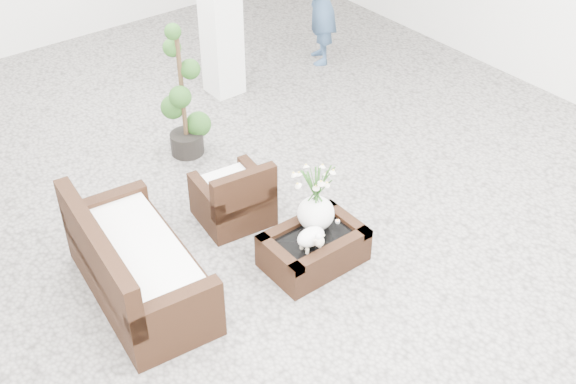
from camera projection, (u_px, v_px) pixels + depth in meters
ground at (282, 238)px, 6.97m from camera, size 11.00×11.00×0.00m
coffee_table at (314, 249)px, 6.60m from camera, size 0.90×0.60×0.31m
sheep_figurine at (311, 238)px, 6.32m from camera, size 0.28×0.23×0.21m
planter_narcissus at (316, 192)px, 6.38m from camera, size 0.44×0.44×0.80m
tealight at (338, 221)px, 6.66m from camera, size 0.04×0.04×0.03m
armchair at (232, 190)px, 7.01m from camera, size 0.74×0.71×0.71m
loveseat at (138, 256)px, 6.11m from camera, size 0.95×1.71×0.88m
topiary at (182, 92)px, 7.71m from camera, size 0.41×0.41×1.55m
shopper at (322, 3)px, 9.54m from camera, size 0.64×0.72×1.66m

